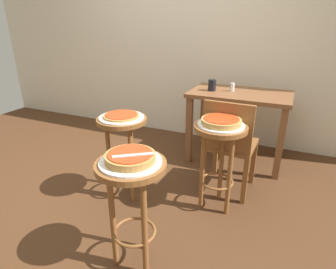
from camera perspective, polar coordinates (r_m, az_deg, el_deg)
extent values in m
plane|color=#4C2D19|center=(2.60, -9.83, -11.80)|extent=(6.00, 6.00, 0.00)
cube|color=beige|center=(3.64, 4.00, 23.12)|extent=(6.00, 0.10, 3.00)
cylinder|color=brown|center=(1.58, -7.49, -6.19)|extent=(0.40, 0.40, 0.03)
cylinder|color=brown|center=(1.86, -4.92, -14.20)|extent=(0.04, 0.04, 0.67)
cylinder|color=brown|center=(1.78, -11.03, -16.41)|extent=(0.04, 0.04, 0.67)
cylinder|color=brown|center=(1.69, -4.71, -18.49)|extent=(0.04, 0.04, 0.67)
torus|color=brown|center=(1.84, -6.75, -18.79)|extent=(0.27, 0.27, 0.02)
cylinder|color=white|center=(1.57, -7.53, -5.44)|extent=(0.35, 0.35, 0.01)
cylinder|color=#B78442|center=(1.56, -7.58, -4.59)|extent=(0.28, 0.28, 0.04)
cylinder|color=red|center=(1.55, -7.62, -3.83)|extent=(0.24, 0.24, 0.01)
cylinder|color=brown|center=(2.29, -9.27, 2.85)|extent=(0.40, 0.40, 0.03)
cylinder|color=brown|center=(2.52, -7.27, -3.91)|extent=(0.04, 0.04, 0.67)
cylinder|color=brown|center=(2.44, -11.67, -5.17)|extent=(0.04, 0.04, 0.67)
cylinder|color=brown|center=(2.33, -7.33, -6.22)|extent=(0.04, 0.04, 0.67)
torus|color=brown|center=(2.47, -8.63, -7.16)|extent=(0.27, 0.27, 0.02)
cylinder|color=white|center=(2.28, -9.31, 3.41)|extent=(0.36, 0.36, 0.01)
cylinder|color=#B78442|center=(2.28, -9.33, 3.73)|extent=(0.29, 0.29, 0.01)
cylinder|color=red|center=(2.27, -9.35, 3.98)|extent=(0.25, 0.25, 0.01)
cylinder|color=brown|center=(2.13, 10.55, 1.33)|extent=(0.40, 0.40, 0.03)
cylinder|color=brown|center=(2.39, 10.69, -5.67)|extent=(0.04, 0.04, 0.67)
cylinder|color=brown|center=(2.25, 6.89, -7.24)|extent=(0.04, 0.04, 0.67)
cylinder|color=brown|center=(2.21, 12.23, -8.23)|extent=(0.04, 0.04, 0.67)
torus|color=brown|center=(2.33, 9.77, -9.19)|extent=(0.27, 0.27, 0.02)
cylinder|color=silver|center=(2.13, 10.60, 1.92)|extent=(0.35, 0.35, 0.01)
cylinder|color=tan|center=(2.12, 10.65, 2.58)|extent=(0.29, 0.29, 0.04)
cylinder|color=red|center=(2.11, 10.69, 3.17)|extent=(0.26, 0.26, 0.01)
cube|color=brown|center=(2.99, 14.31, 7.85)|extent=(1.00, 0.60, 0.04)
cube|color=brown|center=(2.98, 4.26, 0.83)|extent=(0.06, 0.06, 0.71)
cube|color=brown|center=(2.84, 21.58, -1.90)|extent=(0.06, 0.06, 0.71)
cube|color=brown|center=(3.43, 7.12, 3.62)|extent=(0.06, 0.06, 0.71)
cube|color=brown|center=(3.30, 22.14, 1.37)|extent=(0.06, 0.06, 0.71)
cylinder|color=black|center=(2.99, 8.84, 9.77)|extent=(0.08, 0.08, 0.11)
cylinder|color=white|center=(3.00, 12.81, 9.26)|extent=(0.04, 0.04, 0.08)
cube|color=brown|center=(2.52, 12.52, -1.92)|extent=(0.42, 0.42, 0.04)
cube|color=brown|center=(2.27, 11.83, 1.41)|extent=(0.40, 0.05, 0.40)
cube|color=brown|center=(2.74, 16.73, -5.48)|extent=(0.04, 0.04, 0.42)
cube|color=brown|center=(2.81, 9.52, -4.12)|extent=(0.04, 0.04, 0.42)
cube|color=brown|center=(2.43, 15.14, -9.08)|extent=(0.04, 0.04, 0.42)
cube|color=brown|center=(2.50, 7.04, -7.42)|extent=(0.04, 0.04, 0.42)
cube|color=silver|center=(1.52, -7.05, -4.14)|extent=(0.19, 0.15, 0.01)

